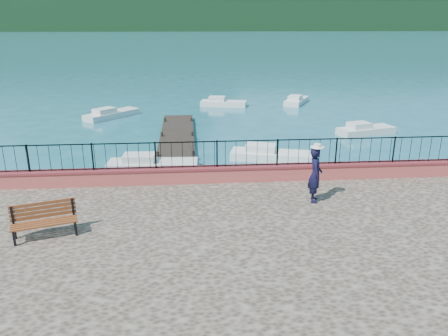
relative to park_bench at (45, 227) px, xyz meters
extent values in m
plane|color=#19596B|center=(5.27, 0.20, -1.49)|extent=(2000.00, 2000.00, 0.00)
cube|color=#A44B3B|center=(5.27, 3.90, 0.00)|extent=(28.00, 0.46, 0.58)
cube|color=black|center=(5.27, 3.90, 0.77)|extent=(27.00, 0.05, 0.95)
cube|color=#2D231C|center=(3.27, 12.20, -1.34)|extent=(2.00, 16.00, 0.30)
cube|color=black|center=(5.27, 300.20, 7.51)|extent=(900.00, 60.00, 18.00)
cube|color=black|center=(5.27, 360.20, 20.51)|extent=(900.00, 120.00, 44.00)
ellipsoid|color=#142D23|center=(225.27, 560.20, -1.49)|extent=(448.00, 384.00, 180.00)
cube|color=black|center=(0.01, -0.04, -0.07)|extent=(1.78, 1.00, 0.43)
cube|color=brown|center=(-0.06, 0.21, 0.40)|extent=(1.65, 0.58, 0.52)
imported|color=black|center=(8.00, 1.83, 0.63)|extent=(0.56, 0.74, 1.83)
cylinder|color=white|center=(8.00, 1.83, 1.60)|extent=(0.44, 0.44, 0.12)
cube|color=silver|center=(2.22, 8.97, -1.09)|extent=(4.33, 1.54, 0.80)
cube|color=white|center=(8.25, 10.07, -1.09)|extent=(4.46, 2.37, 0.80)
cube|color=silver|center=(15.13, 14.89, -1.09)|extent=(3.88, 2.25, 0.80)
cube|color=silver|center=(-1.64, 21.25, -1.09)|extent=(3.88, 4.09, 0.80)
cube|color=silver|center=(6.95, 25.06, -1.09)|extent=(3.98, 2.16, 0.80)
cube|color=silver|center=(13.31, 25.67, -1.09)|extent=(2.86, 3.80, 0.80)
camera|label=1|loc=(3.97, -11.10, 5.35)|focal=35.00mm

